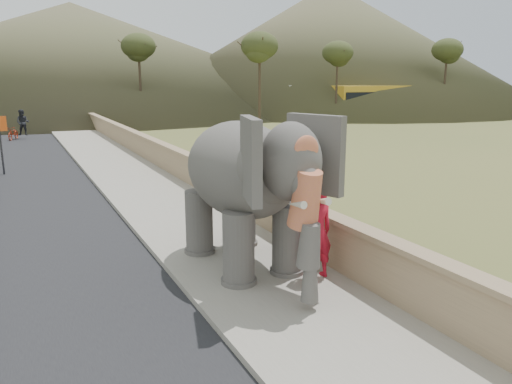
% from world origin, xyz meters
% --- Properties ---
extents(ground, '(160.00, 160.00, 0.00)m').
position_xyz_m(ground, '(0.00, 0.00, 0.00)').
color(ground, olive).
rests_on(ground, ground).
extents(walkway, '(3.00, 120.00, 0.15)m').
position_xyz_m(walkway, '(0.00, 10.00, 0.07)').
color(walkway, '#9E9687').
rests_on(walkway, ground).
extents(parapet, '(0.30, 120.00, 1.10)m').
position_xyz_m(parapet, '(1.65, 10.00, 0.55)').
color(parapet, tan).
rests_on(parapet, ground).
extents(signboard, '(0.60, 0.08, 2.40)m').
position_xyz_m(signboard, '(-4.50, 15.67, 1.64)').
color(signboard, '#2D2D33').
rests_on(signboard, ground).
extents(cow, '(1.66, 1.17, 1.28)m').
position_xyz_m(cow, '(7.92, 12.68, 0.64)').
color(cow, brown).
rests_on(cow, ground).
extents(distant_car, '(4.40, 2.18, 1.44)m').
position_xyz_m(distant_car, '(15.87, 36.96, 0.72)').
color(distant_car, '#B5B6BD').
rests_on(distant_car, ground).
extents(bus_white, '(11.28, 4.70, 3.10)m').
position_xyz_m(bus_white, '(26.06, 35.65, 1.55)').
color(bus_white, silver).
rests_on(bus_white, ground).
extents(bus_orange, '(11.19, 3.54, 3.10)m').
position_xyz_m(bus_orange, '(28.96, 31.51, 1.55)').
color(bus_orange, gold).
rests_on(bus_orange, ground).
extents(hill_right, '(56.00, 56.00, 16.00)m').
position_xyz_m(hill_right, '(36.00, 52.00, 8.00)').
color(hill_right, brown).
rests_on(hill_right, ground).
extents(hill_far, '(80.00, 80.00, 14.00)m').
position_xyz_m(hill_far, '(5.00, 70.00, 7.00)').
color(hill_far, brown).
rests_on(hill_far, ground).
extents(elephant_and_man, '(2.45, 4.37, 3.11)m').
position_xyz_m(elephant_and_man, '(0.02, 2.04, 1.69)').
color(elephant_and_man, '#625D58').
rests_on(elephant_and_man, ground).
extents(motorcyclist, '(1.64, 1.71, 1.91)m').
position_xyz_m(motorcyclist, '(-3.63, 28.35, 0.77)').
color(motorcyclist, '#98230D').
rests_on(motorcyclist, ground).
extents(trees, '(49.09, 43.68, 9.39)m').
position_xyz_m(trees, '(3.47, 28.87, 3.95)').
color(trees, '#473828').
rests_on(trees, ground).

